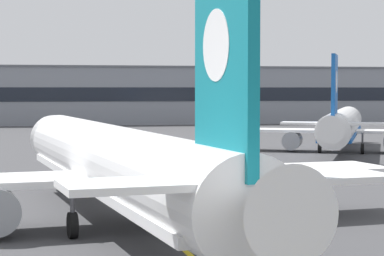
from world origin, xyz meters
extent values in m
cube|color=yellow|center=(0.00, 30.00, 0.00)|extent=(8.00, 179.85, 0.01)
cylinder|color=white|center=(-1.48, 10.62, 3.50)|extent=(8.63, 36.18, 3.80)
cone|color=white|center=(-4.09, 29.74, 3.50)|extent=(3.93, 3.06, 3.61)
cone|color=white|center=(1.14, -8.60, 3.90)|extent=(3.20, 3.16, 2.85)
cube|color=white|center=(-1.48, 10.62, 2.46)|extent=(8.17, 33.32, 0.44)
cube|color=black|center=(-3.83, 27.86, 4.17)|extent=(2.97, 1.48, 0.60)
cube|color=white|center=(-1.56, 11.21, 2.65)|extent=(32.36, 9.08, 0.36)
cylinder|color=gray|center=(4.72, 11.06, 1.43)|extent=(2.77, 3.88, 2.30)
cylinder|color=black|center=(4.47, 12.89, 1.43)|extent=(1.96, 0.44, 1.95)
cube|color=#0F7A89|center=(0.65, -5.03, 8.05)|extent=(1.05, 4.81, 7.20)
cylinder|color=white|center=(0.61, -4.74, 8.77)|extent=(0.76, 2.44, 2.40)
cube|color=white|center=(0.74, -5.63, 4.36)|extent=(11.28, 4.26, 0.24)
cylinder|color=#4C4C51|center=(-3.44, 24.99, 1.48)|extent=(0.24, 0.24, 1.60)
cylinder|color=black|center=(-3.44, 24.99, 0.45)|extent=(0.52, 0.95, 0.90)
cylinder|color=#4C4C51|center=(-3.79, 8.29, 1.77)|extent=(0.24, 0.24, 1.60)
cylinder|color=black|center=(-3.79, 8.29, 0.65)|extent=(0.57, 1.34, 1.30)
cylinder|color=#4C4C51|center=(1.37, 8.99, 1.77)|extent=(0.24, 0.24, 1.60)
cylinder|color=black|center=(1.37, 8.99, 0.65)|extent=(0.57, 1.34, 1.30)
cylinder|color=white|center=(28.95, 54.46, 3.21)|extent=(17.16, 31.36, 3.48)
cone|color=white|center=(36.46, 70.48, 3.21)|extent=(4.01, 3.56, 3.31)
cone|color=white|center=(21.40, 38.36, 3.58)|extent=(3.46, 3.43, 2.61)
cube|color=blue|center=(28.95, 54.46, 2.25)|extent=(15.98, 28.94, 0.40)
cube|color=black|center=(35.72, 68.90, 3.82)|extent=(2.79, 2.02, 0.55)
cube|color=white|center=(29.19, 54.96, 2.42)|extent=(28.43, 16.43, 0.33)
cylinder|color=gray|center=(23.65, 56.54, 1.31)|extent=(3.31, 3.88, 2.11)
cylinder|color=black|center=(24.37, 58.08, 1.31)|extent=(1.69, 0.91, 1.79)
cube|color=blue|center=(22.80, 41.35, 7.38)|extent=(2.20, 4.14, 6.60)
cylinder|color=white|center=(22.92, 41.59, 8.04)|extent=(1.30, 2.16, 2.20)
cube|color=white|center=(22.57, 40.85, 3.99)|extent=(10.22, 6.60, 0.22)
cylinder|color=#4C4C51|center=(34.59, 66.50, 1.35)|extent=(0.22, 0.22, 1.47)
cylinder|color=black|center=(34.59, 66.50, 0.41)|extent=(0.68, 0.90, 0.83)
cylinder|color=#4C4C51|center=(26.02, 53.81, 1.63)|extent=(0.22, 0.22, 1.47)
cylinder|color=black|center=(26.02, 53.81, 0.60)|extent=(0.84, 1.23, 1.19)
cylinder|color=#4C4C51|center=(30.33, 51.79, 1.63)|extent=(0.22, 0.22, 1.47)
cylinder|color=black|center=(30.33, 51.79, 0.60)|extent=(0.84, 1.23, 1.19)
cone|color=orange|center=(-1.52, 25.92, 0.28)|extent=(0.36, 0.36, 0.55)
cylinder|color=white|center=(-1.52, 25.92, 0.30)|extent=(0.23, 0.23, 0.07)
cube|color=orange|center=(-1.52, 25.92, 0.01)|extent=(0.44, 0.44, 0.03)
cube|color=gray|center=(10.38, 131.65, 5.83)|extent=(161.81, 12.00, 11.66)
cube|color=black|center=(10.38, 125.60, 6.23)|extent=(155.33, 0.12, 2.80)
cube|color=#595C63|center=(10.38, 131.65, 11.86)|extent=(162.21, 12.40, 0.40)
camera|label=1|loc=(-5.31, -29.75, 7.33)|focal=72.43mm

